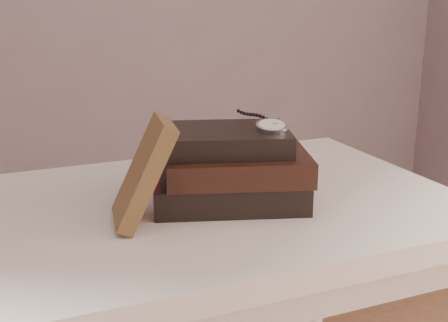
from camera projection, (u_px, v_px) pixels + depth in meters
name	position (u px, v px, depth m)	size (l,w,h in m)	color
table	(176.00, 253.00, 1.05)	(1.00, 0.60, 0.75)	silver
book_stack	(230.00, 169.00, 1.02)	(0.30, 0.25, 0.13)	black
journal	(144.00, 173.00, 0.92)	(0.03, 0.11, 0.17)	#48321B
pocket_watch	(270.00, 126.00, 0.99)	(0.07, 0.16, 0.02)	silver
eyeglasses	(176.00, 150.00, 1.09)	(0.14, 0.15, 0.05)	silver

